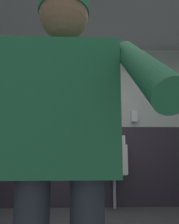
{
  "coord_description": "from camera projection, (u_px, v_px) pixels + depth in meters",
  "views": [
    {
      "loc": [
        -0.18,
        -1.67,
        1.03
      ],
      "look_at": [
        -0.14,
        -0.21,
        1.25
      ],
      "focal_mm": 32.22,
      "sensor_mm": 36.0,
      "label": 1
    }
  ],
  "objects": [
    {
      "name": "wall_back",
      "position": [
        94.0,
        124.0,
        3.51
      ],
      "size": [
        4.99,
        0.12,
        2.72
      ],
      "primitive_type": "cube",
      "color": "silver",
      "rests_on": "ground_plane"
    },
    {
      "name": "wainscot_band_back",
      "position": [
        94.0,
        166.0,
        3.33
      ],
      "size": [
        4.39,
        0.03,
        1.29
      ],
      "primitive_type": "cube",
      "color": "#2D2833",
      "rests_on": "ground_plane"
    },
    {
      "name": "downlight_far",
      "position": [
        78.0,
        8.0,
        2.51
      ],
      "size": [
        0.14,
        0.14,
        0.03
      ],
      "primitive_type": "cylinder",
      "color": "white"
    },
    {
      "name": "urinal_solo",
      "position": [
        115.0,
        158.0,
        3.21
      ],
      "size": [
        0.4,
        0.34,
        1.24
      ],
      "color": "white",
      "rests_on": "ground_plane"
    },
    {
      "name": "person",
      "position": [
        61.0,
        143.0,
        0.83
      ],
      "size": [
        0.69,
        0.6,
        1.72
      ],
      "color": "#2D3342",
      "rests_on": "ground_plane"
    },
    {
      "name": "soap_dispenser",
      "position": [
        134.0,
        116.0,
        3.45
      ],
      "size": [
        0.1,
        0.07,
        0.18
      ],
      "primitive_type": "cube",
      "color": "silver"
    }
  ]
}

